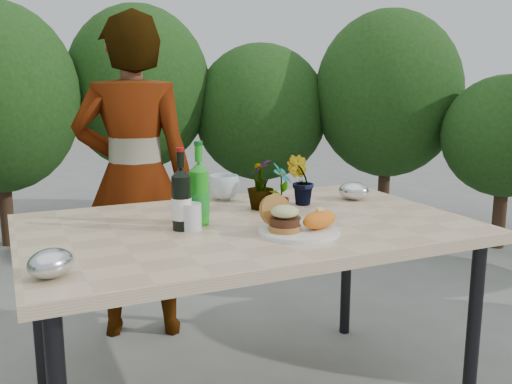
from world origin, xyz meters
name	(u,v)px	position (x,y,z in m)	size (l,w,h in m)	color
patio_table	(247,238)	(0.00, 0.00, 0.69)	(1.60, 1.00, 0.75)	#CBAE87
shrub_hedge	(159,102)	(0.09, 1.55, 1.13)	(6.89, 5.02, 2.16)	#382316
dinner_plate	(299,231)	(0.10, -0.21, 0.76)	(0.28, 0.28, 0.01)	white
burger_stack	(282,217)	(0.05, -0.19, 0.81)	(0.11, 0.16, 0.11)	#B7722D
sweet_potato	(319,220)	(0.17, -0.23, 0.80)	(0.15, 0.08, 0.06)	orange
grilled_veg	(291,219)	(0.12, -0.11, 0.78)	(0.08, 0.05, 0.03)	olive
wine_bottle	(181,200)	(-0.25, 0.01, 0.86)	(0.07, 0.07, 0.29)	black
sparkling_water	(199,194)	(-0.16, 0.05, 0.86)	(0.07, 0.07, 0.30)	#1F9C1C
plastic_cup	(191,217)	(-0.22, -0.01, 0.80)	(0.07, 0.07, 0.10)	silver
seedling_left	(281,188)	(0.19, 0.10, 0.85)	(0.10, 0.07, 0.19)	#255D1F
seedling_mid	(300,180)	(0.33, 0.19, 0.85)	(0.11, 0.09, 0.21)	#295E20
seedling_right	(260,184)	(0.14, 0.19, 0.85)	(0.11, 0.11, 0.20)	#2E6021
blue_bowl	(224,187)	(0.07, 0.41, 0.80)	(0.14, 0.14, 0.11)	silver
foil_packet_left	(51,263)	(-0.71, -0.32, 0.79)	(0.13, 0.11, 0.08)	silver
foil_packet_right	(354,191)	(0.58, 0.18, 0.79)	(0.13, 0.11, 0.08)	silver
person	(135,179)	(-0.22, 0.87, 0.79)	(0.57, 0.38, 1.58)	#895C44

